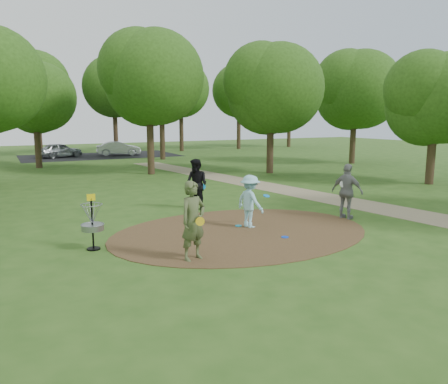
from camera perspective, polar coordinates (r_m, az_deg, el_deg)
name	(u,v)px	position (r m, az deg, el deg)	size (l,w,h in m)	color
ground	(242,232)	(13.80, 2.32, -5.26)	(100.00, 100.00, 0.00)	#2D5119
dirt_clearing	(242,232)	(13.80, 2.32, -5.22)	(8.40, 8.40, 0.02)	#47301C
footpath	(351,203)	(19.22, 16.29, -1.34)	(2.00, 40.00, 0.01)	#8C7A5B
parking_lot	(101,156)	(42.59, -15.83, 4.58)	(14.00, 8.00, 0.01)	black
player_observer_with_disc	(193,221)	(10.95, -4.05, -3.80)	(0.84, 0.72, 2.02)	#4D5833
player_throwing_with_disc	(250,201)	(14.22, 3.43, -1.23)	(1.15, 1.23, 1.73)	#9CDCE9
player_walking_with_disc	(197,184)	(17.02, -3.59, 1.01)	(1.11, 1.20, 1.98)	black
player_waiting_with_disc	(347,192)	(15.98, 15.79, 0.06)	(0.87, 1.25, 1.97)	gray
disc_ground_cyan	(238,226)	(14.48, 1.89, -4.42)	(0.22, 0.22, 0.02)	#1AA8D4
disc_ground_blue	(285,237)	(13.26, 7.96, -5.84)	(0.22, 0.22, 0.02)	blue
disc_ground_red	(188,225)	(14.62, -4.73, -4.30)	(0.22, 0.22, 0.02)	red
car_left	(60,150)	(41.82, -20.67, 5.13)	(1.55, 3.86, 1.32)	#9B9FA2
car_right	(119,149)	(42.35, -13.60, 5.54)	(1.40, 4.01, 1.32)	#A9ACB1
disc_golf_basket	(92,218)	(12.34, -16.85, -3.30)	(0.63, 0.63, 1.54)	black
tree_ring	(216,83)	(22.07, -1.05, 13.99)	(37.48, 45.09, 9.03)	#332316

